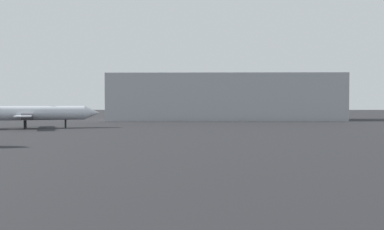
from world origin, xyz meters
name	(u,v)px	position (x,y,z in m)	size (l,w,h in m)	color
airplane_distant	(30,113)	(-32.65, 73.60, 2.96)	(26.07, 17.60, 7.88)	silver
terminal_building	(224,97)	(7.64, 117.84, 6.61)	(66.31, 19.58, 13.22)	#999EA3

